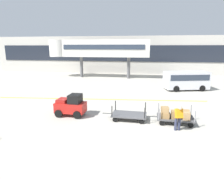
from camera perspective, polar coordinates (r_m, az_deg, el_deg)
The scene contains 9 objects.
ground_plane at distance 11.63m, azimuth 5.46°, elevation -12.50°, with size 120.00×120.00×0.00m, color #B2ADA0.
apron_lead_line at distance 18.65m, azimuth -3.53°, elevation -2.83°, with size 19.66×0.20×0.01m, color yellow.
terminal_building at distance 36.55m, azimuth 8.79°, elevation 9.80°, with size 56.16×2.51×6.70m.
jet_bridge at distance 31.59m, azimuth -5.24°, elevation 11.69°, with size 15.92×3.00×5.90m.
baggage_tug at distance 14.40m, azimuth -11.76°, elevation -4.56°, with size 2.13×1.28×1.58m.
baggage_cart_lead at distance 13.50m, azimuth 4.93°, elevation -7.30°, with size 3.02×1.46×1.10m.
baggage_cart_middle at distance 13.45m, azimuth 17.65°, elevation -7.06°, with size 3.02×1.46×1.10m.
baggage_handler at distance 12.22m, azimuth 18.68°, elevation -7.48°, with size 0.49×0.50×1.56m.
shuttle_van at distance 23.93m, azimuth 20.66°, elevation 2.79°, with size 5.13×3.08×2.10m.
Camera 1 is at (0.72, -10.53, 4.87)m, focal length 31.62 mm.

